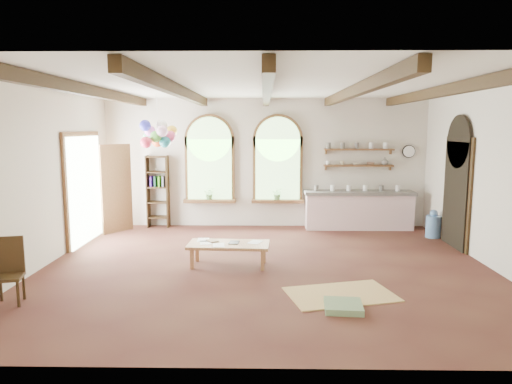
{
  "coord_description": "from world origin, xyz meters",
  "views": [
    {
      "loc": [
        -0.05,
        -7.93,
        2.48
      ],
      "look_at": [
        -0.19,
        0.6,
        1.28
      ],
      "focal_mm": 32.0,
      "sensor_mm": 36.0,
      "label": 1
    }
  ],
  "objects_px": {
    "kitchen_counter": "(358,210)",
    "balloon_cluster": "(158,134)",
    "side_chair": "(9,285)",
    "coffee_table": "(229,246)"
  },
  "relations": [
    {
      "from": "kitchen_counter",
      "to": "balloon_cluster",
      "type": "relative_size",
      "value": 2.32
    },
    {
      "from": "balloon_cluster",
      "to": "side_chair",
      "type": "bearing_deg",
      "value": -107.37
    },
    {
      "from": "side_chair",
      "to": "coffee_table",
      "type": "bearing_deg",
      "value": 31.81
    },
    {
      "from": "coffee_table",
      "to": "balloon_cluster",
      "type": "bearing_deg",
      "value": 128.83
    },
    {
      "from": "side_chair",
      "to": "balloon_cluster",
      "type": "height_order",
      "value": "balloon_cluster"
    },
    {
      "from": "coffee_table",
      "to": "side_chair",
      "type": "relative_size",
      "value": 1.58
    },
    {
      "from": "balloon_cluster",
      "to": "kitchen_counter",
      "type": "bearing_deg",
      "value": 11.8
    },
    {
      "from": "kitchen_counter",
      "to": "coffee_table",
      "type": "relative_size",
      "value": 1.8
    },
    {
      "from": "side_chair",
      "to": "balloon_cluster",
      "type": "bearing_deg",
      "value": 72.63
    },
    {
      "from": "kitchen_counter",
      "to": "side_chair",
      "type": "height_order",
      "value": "side_chair"
    }
  ]
}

